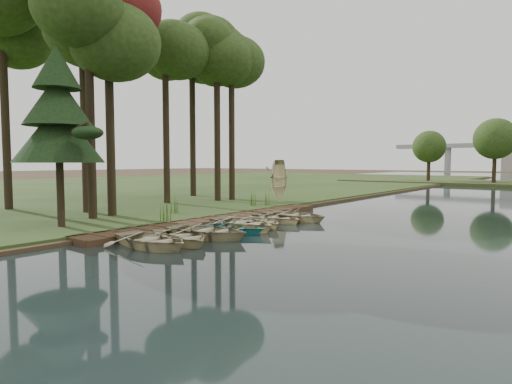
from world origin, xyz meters
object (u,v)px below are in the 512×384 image
Objects in this scene: stored_rowboat at (279,197)px; rowboat_0 at (152,237)px; boardwalk at (221,220)px; rowboat_1 at (180,234)px; rowboat_2 at (207,229)px; pine_tree at (58,116)px.

rowboat_0 is at bearing -146.32° from stored_rowboat.
boardwalk is 5.99m from rowboat_1.
rowboat_2 is (0.02, 1.40, 0.03)m from rowboat_1.
pine_tree reaches higher than boardwalk.
stored_rowboat is at bearing 13.43° from rowboat_2.
rowboat_2 is at bearing -1.83° from rowboat_0.
boardwalk is 6.95m from rowboat_0.
rowboat_0 is at bearing -175.28° from rowboat_1.
rowboat_2 is 8.29m from pine_tree.
pine_tree is at bearing 96.11° from rowboat_0.
boardwalk is at bearing 63.01° from pine_tree.
pine_tree is (-6.18, -1.42, 4.75)m from rowboat_1.
rowboat_2 is (2.78, -3.91, 0.28)m from boardwalk.
rowboat_2 is 1.23× the size of stored_rowboat.
boardwalk is 4.81m from rowboat_2.
rowboat_0 is 1.19× the size of stored_rowboat.
boardwalk is 9.92m from stored_rowboat.
pine_tree is (-6.20, -2.81, 4.72)m from rowboat_2.
rowboat_1 is 0.92× the size of rowboat_2.
rowboat_1 is 15.84m from stored_rowboat.
boardwalk is 4.70× the size of rowboat_1.
rowboat_0 is 16.85m from stored_rowboat.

